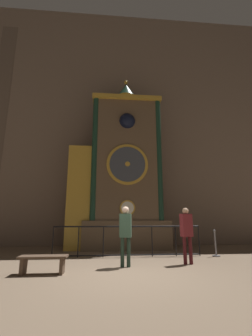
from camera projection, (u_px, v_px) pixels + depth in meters
ground_plane at (127, 275)px, 5.51m from camera, size 28.00×28.00×0.00m
cathedral_back_wall at (115, 118)px, 13.23m from camera, size 24.00×0.32×14.30m
clock_tower at (120, 172)px, 11.02m from camera, size 4.71×1.83×8.68m
railing_fence at (128, 239)px, 8.27m from camera, size 5.45×0.05×1.09m
visitor_near at (126, 230)px, 6.64m from camera, size 0.38×0.29×1.71m
visitor_far at (187, 230)px, 7.03m from camera, size 0.38×0.29×1.69m
stanchion_post at (216, 248)px, 8.30m from camera, size 0.28×0.28×0.95m
visitor_bench at (43, 261)px, 5.66m from camera, size 1.19×0.40×0.44m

